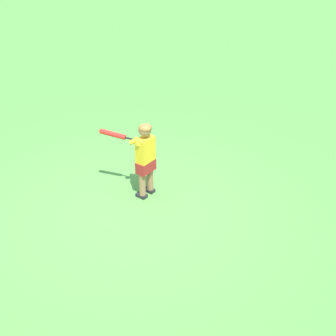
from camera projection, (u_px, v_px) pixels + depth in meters
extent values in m
plane|color=#519942|center=(131.00, 211.00, 5.96)|extent=(40.00, 40.00, 0.00)
cube|color=#232328|center=(142.00, 195.00, 6.23)|extent=(0.15, 0.17, 0.05)
cylinder|color=#996B4C|center=(142.00, 185.00, 6.13)|extent=(0.09, 0.09, 0.34)
cube|color=#232328|center=(149.00, 190.00, 6.35)|extent=(0.15, 0.17, 0.05)
cylinder|color=#996B4C|center=(150.00, 179.00, 6.25)|extent=(0.09, 0.09, 0.34)
cube|color=maroon|center=(146.00, 166.00, 6.07)|extent=(0.31, 0.26, 0.16)
cube|color=yellow|center=(145.00, 150.00, 5.94)|extent=(0.29, 0.25, 0.34)
sphere|color=#996B4C|center=(145.00, 130.00, 5.80)|extent=(0.17, 0.17, 0.17)
ellipsoid|color=olive|center=(145.00, 128.00, 5.78)|extent=(0.24, 0.24, 0.11)
sphere|color=red|center=(137.00, 141.00, 5.97)|extent=(0.04, 0.04, 0.04)
cylinder|color=black|center=(130.00, 139.00, 5.98)|extent=(0.05, 0.14, 0.05)
cylinder|color=red|center=(113.00, 134.00, 6.02)|extent=(0.12, 0.35, 0.11)
sphere|color=red|center=(102.00, 131.00, 6.05)|extent=(0.07, 0.07, 0.07)
cylinder|color=yellow|center=(137.00, 141.00, 5.92)|extent=(0.31, 0.15, 0.14)
cylinder|color=yellow|center=(141.00, 140.00, 5.97)|extent=(0.14, 0.31, 0.14)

